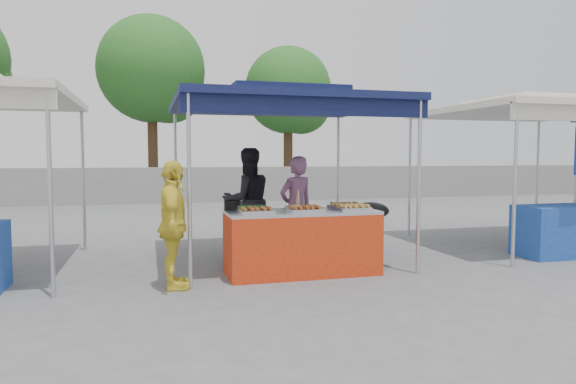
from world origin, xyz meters
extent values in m
plane|color=#58585B|center=(0.00, 0.00, 0.00)|extent=(80.00, 80.00, 0.00)
cube|color=gray|center=(0.00, 11.00, 0.60)|extent=(40.00, 0.25, 1.20)
cylinder|color=#B9B9C0|center=(-1.50, -0.50, 1.15)|extent=(0.05, 0.05, 2.30)
cylinder|color=#B9B9C0|center=(1.50, -0.50, 1.15)|extent=(0.05, 0.05, 2.30)
cylinder|color=#B9B9C0|center=(-1.50, 2.50, 1.15)|extent=(0.05, 0.05, 2.30)
cylinder|color=#B9B9C0|center=(1.50, 2.50, 1.15)|extent=(0.05, 0.05, 2.30)
cube|color=#101740|center=(0.00, 1.00, 2.35)|extent=(3.20, 3.20, 0.10)
cube|color=#101740|center=(0.00, 1.00, 2.48)|extent=(1.65, 1.65, 0.18)
cube|color=#101740|center=(0.00, -0.50, 2.20)|extent=(3.20, 0.04, 0.25)
cylinder|color=#B9B9C0|center=(-3.00, -0.50, 1.15)|extent=(0.05, 0.05, 2.30)
cylinder|color=#B9B9C0|center=(-3.00, 2.50, 1.15)|extent=(0.05, 0.05, 2.30)
cylinder|color=#B9B9C0|center=(3.00, -0.50, 1.15)|extent=(0.05, 0.05, 2.30)
cylinder|color=#B9B9C0|center=(3.00, 2.50, 1.15)|extent=(0.05, 0.05, 2.30)
cylinder|color=#B9B9C0|center=(6.00, 2.50, 1.15)|extent=(0.05, 0.05, 2.30)
cube|color=beige|center=(4.50, 1.00, 2.35)|extent=(3.20, 3.20, 0.10)
cube|color=beige|center=(4.50, 1.00, 2.48)|extent=(1.65, 1.65, 0.18)
cube|color=#1E46A0|center=(4.50, 0.00, 0.40)|extent=(1.80, 0.70, 0.80)
cylinder|color=#B9B9C0|center=(7.00, 2.50, 1.15)|extent=(0.05, 0.05, 2.30)
cylinder|color=#402B18|center=(-1.77, 13.01, 2.12)|extent=(0.36, 0.36, 4.25)
sphere|color=#255C1E|center=(-1.77, 13.01, 4.73)|extent=(3.88, 3.88, 3.88)
sphere|color=#255C1E|center=(-1.17, 13.21, 4.13)|extent=(2.67, 2.67, 2.67)
cylinder|color=#402B18|center=(3.42, 13.10, 1.87)|extent=(0.36, 0.36, 3.74)
sphere|color=#255C1E|center=(3.42, 13.10, 4.16)|extent=(3.42, 3.42, 3.42)
sphere|color=#255C1E|center=(4.02, 13.30, 3.63)|extent=(2.35, 2.35, 2.35)
cube|color=red|center=(0.00, -0.10, 0.40)|extent=(2.00, 0.80, 0.81)
cube|color=#B9B9C0|center=(0.00, -0.10, 0.83)|extent=(2.00, 0.80, 0.04)
cube|color=silver|center=(-0.66, -0.34, 0.88)|extent=(0.42, 0.30, 0.05)
cube|color=brown|center=(-0.66, -0.34, 0.91)|extent=(0.35, 0.25, 0.02)
cube|color=silver|center=(-0.03, -0.34, 0.88)|extent=(0.42, 0.30, 0.05)
cube|color=brown|center=(-0.03, -0.34, 0.91)|extent=(0.35, 0.25, 0.02)
cube|color=silver|center=(0.64, -0.33, 0.88)|extent=(0.42, 0.30, 0.05)
cube|color=#AC7E3B|center=(0.64, -0.33, 0.91)|extent=(0.35, 0.25, 0.02)
cube|color=silver|center=(-0.66, -0.04, 0.88)|extent=(0.42, 0.30, 0.05)
cube|color=#24561D|center=(-0.66, -0.04, 0.91)|extent=(0.35, 0.25, 0.02)
cube|color=silver|center=(0.02, -0.05, 0.88)|extent=(0.42, 0.30, 0.05)
cube|color=gold|center=(0.02, -0.05, 0.91)|extent=(0.35, 0.25, 0.02)
cube|color=silver|center=(0.65, -0.01, 0.88)|extent=(0.42, 0.30, 0.05)
cube|color=#AC7E3B|center=(0.65, -0.01, 0.91)|extent=(0.35, 0.25, 0.02)
cylinder|color=black|center=(-0.88, 0.22, 0.92)|extent=(0.23, 0.23, 0.13)
cylinder|color=#B9B9C0|center=(-0.12, -0.31, 0.90)|extent=(0.08, 0.08, 0.09)
cylinder|color=black|center=(1.15, 0.26, 0.36)|extent=(0.37, 0.37, 0.73)
ellipsoid|color=black|center=(1.15, 0.26, 0.79)|extent=(0.54, 0.54, 0.24)
cube|color=#132FA0|center=(-0.44, 0.49, 0.15)|extent=(0.50, 0.35, 0.30)
cube|color=#132FA0|center=(0.35, 0.67, 0.16)|extent=(0.53, 0.37, 0.32)
cube|color=#132FA0|center=(0.35, 0.67, 0.46)|extent=(0.49, 0.35, 0.30)
imported|color=#87567A|center=(0.19, 0.83, 0.79)|extent=(0.67, 0.55, 1.57)
imported|color=black|center=(-0.42, 1.54, 0.85)|extent=(0.91, 0.76, 1.70)
imported|color=yellow|center=(-1.69, -0.45, 0.76)|extent=(0.41, 0.91, 1.52)
camera|label=1|loc=(-1.96, -6.58, 1.57)|focal=32.00mm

